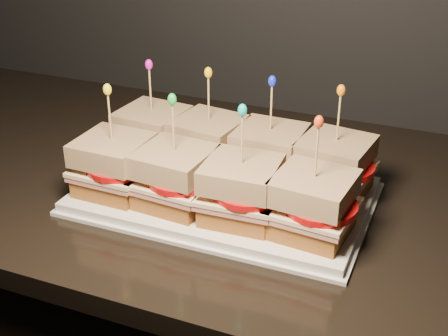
% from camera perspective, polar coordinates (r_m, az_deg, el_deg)
% --- Properties ---
extents(granite_slab, '(2.47, 0.65, 0.03)m').
position_cam_1_polar(granite_slab, '(1.13, -13.98, 0.98)').
color(granite_slab, black).
rests_on(granite_slab, cabinet).
extents(platter, '(0.42, 0.26, 0.02)m').
position_cam_1_polar(platter, '(0.93, 0.00, -2.52)').
color(platter, white).
rests_on(platter, granite_slab).
extents(platter_rim, '(0.43, 0.27, 0.01)m').
position_cam_1_polar(platter_rim, '(0.93, 0.00, -2.84)').
color(platter_rim, white).
rests_on(platter_rim, granite_slab).
extents(sandwich_0_bread_bot, '(0.10, 0.10, 0.03)m').
position_cam_1_polar(sandwich_0_bread_bot, '(1.02, -6.44, 1.68)').
color(sandwich_0_bread_bot, brown).
rests_on(sandwich_0_bread_bot, platter).
extents(sandwich_0_ham, '(0.11, 0.11, 0.01)m').
position_cam_1_polar(sandwich_0_ham, '(1.02, -6.49, 2.55)').
color(sandwich_0_ham, '#BA6659').
rests_on(sandwich_0_ham, sandwich_0_bread_bot).
extents(sandwich_0_cheese, '(0.12, 0.11, 0.01)m').
position_cam_1_polar(sandwich_0_cheese, '(1.01, -6.51, 2.91)').
color(sandwich_0_cheese, beige).
rests_on(sandwich_0_cheese, sandwich_0_ham).
extents(sandwich_0_tomato, '(0.10, 0.10, 0.01)m').
position_cam_1_polar(sandwich_0_tomato, '(1.00, -6.09, 3.07)').
color(sandwich_0_tomato, red).
rests_on(sandwich_0_tomato, sandwich_0_cheese).
extents(sandwich_0_bread_top, '(0.11, 0.11, 0.03)m').
position_cam_1_polar(sandwich_0_bread_top, '(1.00, -6.60, 4.39)').
color(sandwich_0_bread_top, '#5A2F0E').
rests_on(sandwich_0_bread_top, sandwich_0_tomato).
extents(sandwich_0_pick, '(0.00, 0.00, 0.09)m').
position_cam_1_polar(sandwich_0_pick, '(0.99, -6.74, 6.88)').
color(sandwich_0_pick, tan).
rests_on(sandwich_0_pick, sandwich_0_bread_top).
extents(sandwich_0_frill, '(0.01, 0.01, 0.02)m').
position_cam_1_polar(sandwich_0_frill, '(0.97, -6.89, 9.37)').
color(sandwich_0_frill, '#CB16AD').
rests_on(sandwich_0_frill, sandwich_0_pick).
extents(sandwich_1_bread_bot, '(0.11, 0.11, 0.03)m').
position_cam_1_polar(sandwich_1_bread_bot, '(0.98, -1.35, 0.74)').
color(sandwich_1_bread_bot, brown).
rests_on(sandwich_1_bread_bot, platter).
extents(sandwich_1_ham, '(0.12, 0.11, 0.01)m').
position_cam_1_polar(sandwich_1_ham, '(0.98, -1.36, 1.64)').
color(sandwich_1_ham, '#BA6659').
rests_on(sandwich_1_ham, sandwich_1_bread_bot).
extents(sandwich_1_cheese, '(0.12, 0.12, 0.01)m').
position_cam_1_polar(sandwich_1_cheese, '(0.97, -1.37, 2.01)').
color(sandwich_1_cheese, beige).
rests_on(sandwich_1_cheese, sandwich_1_ham).
extents(sandwich_1_tomato, '(0.10, 0.10, 0.01)m').
position_cam_1_polar(sandwich_1_tomato, '(0.96, -0.86, 2.16)').
color(sandwich_1_tomato, red).
rests_on(sandwich_1_tomato, sandwich_1_cheese).
extents(sandwich_1_bread_top, '(0.11, 0.11, 0.03)m').
position_cam_1_polar(sandwich_1_bread_top, '(0.96, -1.39, 3.55)').
color(sandwich_1_bread_top, '#5A2F0E').
rests_on(sandwich_1_bread_top, sandwich_1_tomato).
extents(sandwich_1_pick, '(0.00, 0.00, 0.09)m').
position_cam_1_polar(sandwich_1_pick, '(0.94, -1.42, 6.13)').
color(sandwich_1_pick, tan).
rests_on(sandwich_1_pick, sandwich_1_bread_top).
extents(sandwich_1_frill, '(0.01, 0.01, 0.02)m').
position_cam_1_polar(sandwich_1_frill, '(0.93, -1.45, 8.72)').
color(sandwich_1_frill, yellow).
rests_on(sandwich_1_frill, sandwich_1_pick).
extents(sandwich_2_bread_bot, '(0.10, 0.10, 0.03)m').
position_cam_1_polar(sandwich_2_bread_bot, '(0.95, 4.12, -0.27)').
color(sandwich_2_bread_bot, brown).
rests_on(sandwich_2_bread_bot, platter).
extents(sandwich_2_ham, '(0.11, 0.10, 0.01)m').
position_cam_1_polar(sandwich_2_ham, '(0.95, 4.15, 0.65)').
color(sandwich_2_ham, '#BA6659').
rests_on(sandwich_2_ham, sandwich_2_bread_bot).
extents(sandwich_2_cheese, '(0.11, 0.10, 0.01)m').
position_cam_1_polar(sandwich_2_cheese, '(0.94, 4.17, 1.03)').
color(sandwich_2_cheese, beige).
rests_on(sandwich_2_cheese, sandwich_2_ham).
extents(sandwich_2_tomato, '(0.10, 0.10, 0.01)m').
position_cam_1_polar(sandwich_2_tomato, '(0.93, 4.77, 1.17)').
color(sandwich_2_tomato, red).
rests_on(sandwich_2_tomato, sandwich_2_cheese).
extents(sandwich_2_bread_top, '(0.10, 0.10, 0.03)m').
position_cam_1_polar(sandwich_2_bread_top, '(0.93, 4.23, 2.61)').
color(sandwich_2_bread_top, '#5A2F0E').
rests_on(sandwich_2_bread_top, sandwich_2_tomato).
extents(sandwich_2_pick, '(0.00, 0.00, 0.09)m').
position_cam_1_polar(sandwich_2_pick, '(0.91, 4.33, 5.26)').
color(sandwich_2_pick, tan).
rests_on(sandwich_2_pick, sandwich_2_bread_top).
extents(sandwich_2_frill, '(0.01, 0.01, 0.02)m').
position_cam_1_polar(sandwich_2_frill, '(0.90, 4.43, 7.93)').
color(sandwich_2_frill, '#1321DF').
rests_on(sandwich_2_frill, sandwich_2_pick).
extents(sandwich_3_bread_bot, '(0.11, 0.11, 0.03)m').
position_cam_1_polar(sandwich_3_bread_bot, '(0.93, 9.91, -1.35)').
color(sandwich_3_bread_bot, brown).
rests_on(sandwich_3_bread_bot, platter).
extents(sandwich_3_ham, '(0.12, 0.11, 0.01)m').
position_cam_1_polar(sandwich_3_ham, '(0.92, 9.99, -0.41)').
color(sandwich_3_ham, '#BA6659').
rests_on(sandwich_3_ham, sandwich_3_bread_bot).
extents(sandwich_3_cheese, '(0.12, 0.12, 0.01)m').
position_cam_1_polar(sandwich_3_cheese, '(0.92, 10.03, -0.02)').
color(sandwich_3_cheese, beige).
rests_on(sandwich_3_cheese, sandwich_3_ham).
extents(sandwich_3_tomato, '(0.10, 0.10, 0.01)m').
position_cam_1_polar(sandwich_3_tomato, '(0.91, 10.71, 0.11)').
color(sandwich_3_tomato, red).
rests_on(sandwich_3_tomato, sandwich_3_cheese).
extents(sandwich_3_bread_top, '(0.11, 0.11, 0.03)m').
position_cam_1_polar(sandwich_3_bread_top, '(0.91, 10.17, 1.58)').
color(sandwich_3_bread_top, '#5A2F0E').
rests_on(sandwich_3_bread_top, sandwich_3_tomato).
extents(sandwich_3_pick, '(0.00, 0.00, 0.09)m').
position_cam_1_polar(sandwich_3_pick, '(0.89, 10.41, 4.28)').
color(sandwich_3_pick, tan).
rests_on(sandwich_3_pick, sandwich_3_bread_top).
extents(sandwich_3_frill, '(0.01, 0.01, 0.02)m').
position_cam_1_polar(sandwich_3_frill, '(0.87, 10.66, 7.00)').
color(sandwich_3_frill, orange).
rests_on(sandwich_3_frill, sandwich_3_pick).
extents(sandwich_4_bread_bot, '(0.10, 0.10, 0.03)m').
position_cam_1_polar(sandwich_4_bread_bot, '(0.93, -9.88, -1.25)').
color(sandwich_4_bread_bot, brown).
rests_on(sandwich_4_bread_bot, platter).
extents(sandwich_4_ham, '(0.11, 0.10, 0.01)m').
position_cam_1_polar(sandwich_4_ham, '(0.93, -9.96, -0.32)').
color(sandwich_4_ham, '#BA6659').
rests_on(sandwich_4_ham, sandwich_4_bread_bot).
extents(sandwich_4_cheese, '(0.11, 0.11, 0.01)m').
position_cam_1_polar(sandwich_4_cheese, '(0.92, -10.00, 0.07)').
color(sandwich_4_cheese, beige).
rests_on(sandwich_4_cheese, sandwich_4_ham).
extents(sandwich_4_tomato, '(0.10, 0.10, 0.01)m').
position_cam_1_polar(sandwich_4_tomato, '(0.91, -9.59, 0.20)').
color(sandwich_4_tomato, red).
rests_on(sandwich_4_tomato, sandwich_4_cheese).
extents(sandwich_4_bread_top, '(0.10, 0.10, 0.03)m').
position_cam_1_polar(sandwich_4_bread_top, '(0.91, -10.14, 1.66)').
color(sandwich_4_bread_top, '#5A2F0E').
rests_on(sandwich_4_bread_top, sandwich_4_tomato).
extents(sandwich_4_pick, '(0.00, 0.00, 0.09)m').
position_cam_1_polar(sandwich_4_pick, '(0.89, -10.38, 4.36)').
color(sandwich_4_pick, tan).
rests_on(sandwich_4_pick, sandwich_4_bread_top).
extents(sandwich_4_frill, '(0.01, 0.01, 0.02)m').
position_cam_1_polar(sandwich_4_frill, '(0.88, -10.63, 7.07)').
color(sandwich_4_frill, yellow).
rests_on(sandwich_4_frill, sandwich_4_pick).
extents(sandwich_5_bread_bot, '(0.10, 0.10, 0.03)m').
position_cam_1_polar(sandwich_5_bread_bot, '(0.89, -4.42, -2.43)').
color(sandwich_5_bread_bot, brown).
rests_on(sandwich_5_bread_bot, platter).
extents(sandwich_5_ham, '(0.11, 0.11, 0.01)m').
position_cam_1_polar(sandwich_5_ham, '(0.88, -4.46, -1.46)').
color(sandwich_5_ham, '#BA6659').
rests_on(sandwich_5_ham, sandwich_5_bread_bot).
extents(sandwich_5_cheese, '(0.11, 0.11, 0.01)m').
position_cam_1_polar(sandwich_5_cheese, '(0.88, -4.47, -1.06)').
color(sandwich_5_cheese, beige).
rests_on(sandwich_5_cheese, sandwich_5_ham).
extents(sandwich_5_tomato, '(0.10, 0.10, 0.01)m').
position_cam_1_polar(sandwich_5_tomato, '(0.87, -3.96, -0.94)').
color(sandwich_5_tomato, red).
rests_on(sandwich_5_tomato, sandwich_5_cheese).
extents(sandwich_5_bread_top, '(0.10, 0.10, 0.03)m').
position_cam_1_polar(sandwich_5_bread_top, '(0.87, -4.54, 0.60)').
color(sandwich_5_bread_top, '#5A2F0E').
rests_on(sandwich_5_bread_top, sandwich_5_tomato).
extents(sandwich_5_pick, '(0.00, 0.00, 0.09)m').
position_cam_1_polar(sandwich_5_pick, '(0.85, -4.66, 3.42)').
color(sandwich_5_pick, tan).
rests_on(sandwich_5_pick, sandwich_5_bread_top).
extents(sandwich_5_frill, '(0.01, 0.01, 0.02)m').
position_cam_1_polar(sandwich_5_frill, '(0.83, -4.77, 6.27)').
color(sandwich_5_frill, green).
rests_on(sandwich_5_frill, sandwich_5_pick).
extents(sandwich_6_bread_bot, '(0.10, 0.10, 0.03)m').
position_cam_1_polar(sandwich_6_bread_bot, '(0.86, 1.56, -3.69)').
color(sandwich_6_bread_bot, brown).
rests_on(sandwich_6_bread_bot, platter).
extents(sandwich_6_ham, '(0.11, 0.11, 0.01)m').
position_cam_1_polar(sandwich_6_ham, '(0.85, 1.58, -2.69)').
color(sandwich_6_ham, '#BA6659').
rests_on(sandwich_6_ham, sandwich_6_bread_bot).
extents(sandwich_6_cheese, '(0.11, 0.11, 0.01)m').
position_cam_1_polar(sandwich_6_cheese, '(0.84, 1.58, -2.28)').
color(sandwich_6_cheese, beige).
rests_on(sandwich_6_cheese, sandwich_6_ham).
extents(sandwich_6_tomato, '(0.10, 0.10, 0.01)m').
position_cam_1_polar(sandwich_6_tomato, '(0.83, 2.21, -2.17)').
color(sandwich_6_tomato, red).
rests_on(sandwich_6_tomato, sandwich_6_cheese).
extents(sandwich_6_bread_top, '(0.10, 0.10, 0.03)m').
position_cam_1_polar(sandwich_6_bread_top, '(0.83, 1.61, -0.56)').
color(sandwich_6_bread_top, '#5A2F0E').
rests_on(sandwich_6_bread_top, sandwich_6_tomato).
extents(sandwich_6_pick, '(0.00, 0.00, 0.09)m').
position_cam_1_polar(sandwich_6_pick, '(0.81, 1.65, 2.35)').
color(sandwich_6_pick, tan).
rests_on(sandwich_6_pick, sandwich_6_bread_top).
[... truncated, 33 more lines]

